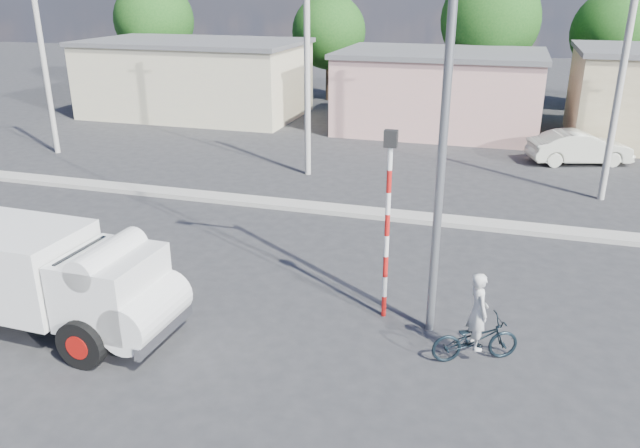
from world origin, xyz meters
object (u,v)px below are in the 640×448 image
(bicycle, at_px, (475,339))
(cyclist, at_px, (477,324))
(traffic_pole, at_px, (388,210))
(streetlight, at_px, (437,106))
(truck, at_px, (51,278))
(car_cream, at_px, (579,148))

(bicycle, height_order, cyclist, cyclist)
(traffic_pole, distance_m, streetlight, 2.56)
(cyclist, xyz_separation_m, streetlight, (-1.18, 0.95, 4.14))
(bicycle, bearing_deg, truck, 75.05)
(cyclist, height_order, car_cream, cyclist)
(bicycle, relative_size, traffic_pole, 0.41)
(cyclist, distance_m, streetlight, 4.41)
(bicycle, xyz_separation_m, car_cream, (3.27, 16.62, 0.22))
(truck, height_order, cyclist, truck)
(bicycle, relative_size, cyclist, 1.10)
(bicycle, distance_m, car_cream, 16.94)
(car_cream, height_order, streetlight, streetlight)
(truck, xyz_separation_m, bicycle, (8.89, 1.47, -0.82))
(cyclist, distance_m, traffic_pole, 3.03)
(truck, height_order, bicycle, truck)
(bicycle, distance_m, cyclist, 0.34)
(car_cream, xyz_separation_m, streetlight, (-4.45, -15.67, 4.27))
(truck, bearing_deg, bicycle, 11.17)
(truck, distance_m, bicycle, 9.05)
(truck, xyz_separation_m, traffic_pole, (6.77, 2.72, 1.30))
(cyclist, height_order, streetlight, streetlight)
(streetlight, bearing_deg, bicycle, -38.99)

